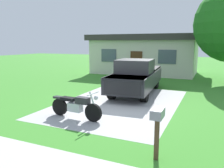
{
  "coord_description": "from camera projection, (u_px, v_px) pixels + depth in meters",
  "views": [
    {
      "loc": [
        3.84,
        -9.61,
        2.75
      ],
      "look_at": [
        -0.34,
        -0.2,
        0.9
      ],
      "focal_mm": 36.4,
      "sensor_mm": 36.0,
      "label": 1
    }
  ],
  "objects": [
    {
      "name": "ground_plane",
      "position": [
        120.0,
        103.0,
        10.66
      ],
      "size": [
        80.0,
        80.0,
        0.0
      ],
      "primitive_type": "plane",
      "color": "#3D8A2D"
    },
    {
      "name": "driveway_pad",
      "position": [
        120.0,
        103.0,
        10.66
      ],
      "size": [
        5.15,
        7.67,
        0.01
      ],
      "primitive_type": "cube",
      "color": "#B0B0B0",
      "rests_on": "ground"
    },
    {
      "name": "sidewalk_strip",
      "position": [
        24.0,
        163.0,
        5.27
      ],
      "size": [
        36.0,
        1.8,
        0.01
      ],
      "primitive_type": "cube",
      "color": "#B9B9B3",
      "rests_on": "ground"
    },
    {
      "name": "motorcycle",
      "position": [
        76.0,
        106.0,
        8.37
      ],
      "size": [
        2.21,
        0.7,
        1.09
      ],
      "color": "black",
      "rests_on": "ground"
    },
    {
      "name": "pickup_truck",
      "position": [
        137.0,
        76.0,
        12.64
      ],
      "size": [
        2.45,
        5.76,
        1.9
      ],
      "color": "black",
      "rests_on": "ground"
    },
    {
      "name": "mailbox",
      "position": [
        157.0,
        120.0,
        5.29
      ],
      "size": [
        0.26,
        0.48,
        1.26
      ],
      "color": "#4C3823",
      "rests_on": "ground"
    },
    {
      "name": "neighbor_house",
      "position": [
        145.0,
        54.0,
        21.05
      ],
      "size": [
        9.6,
        5.6,
        3.5
      ],
      "color": "beige",
      "rests_on": "ground"
    }
  ]
}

